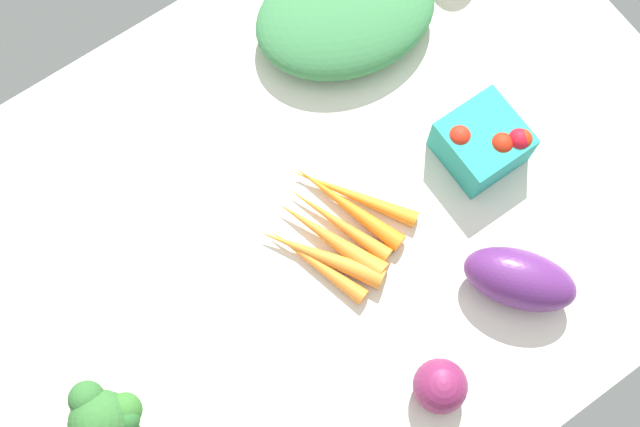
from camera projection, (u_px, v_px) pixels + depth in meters
The scene contains 7 objects.
tablecloth at pixel (320, 220), 106.44cm from camera, with size 104.00×76.00×2.00cm, color silver.
leafy_greens_clump at pixel (346, 14), 110.61cm from camera, with size 25.28×18.88×6.84cm, color #3B8048.
carrot_bunch at pixel (333, 231), 103.66cm from camera, with size 19.66×20.31×2.91cm.
red_onion_center at pixel (440, 386), 95.85cm from camera, with size 6.55×6.55×6.55cm, color #7D2351.
broccoli_head at pixel (106, 421), 91.10cm from camera, with size 8.44×9.72×10.87cm.
eggplant at pixel (520, 279), 99.36cm from camera, with size 13.98×7.24×7.24cm, color #5D276F.
berry_basket at pixel (484, 142), 104.70cm from camera, with size 9.67×9.67×7.66cm.
Camera 1 is at (-17.79, -25.46, 102.82)cm, focal length 45.73 mm.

